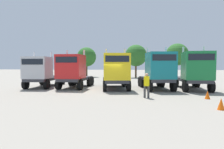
{
  "coord_description": "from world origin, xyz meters",
  "views": [
    {
      "loc": [
        2.96,
        -16.62,
        2.33
      ],
      "look_at": [
        -0.16,
        2.39,
        1.44
      ],
      "focal_mm": 28.96,
      "sensor_mm": 36.0,
      "label": 1
    }
  ],
  "objects_px": {
    "semi_truck_teal": "(158,71)",
    "traffic_cone_far": "(208,95)",
    "visitor_in_hivis": "(147,83)",
    "traffic_cone_near": "(221,104)",
    "semi_truck_green": "(195,71)",
    "semi_truck_silver": "(41,72)",
    "semi_truck_red": "(73,71)",
    "semi_truck_yellow": "(116,71)"
  },
  "relations": [
    {
      "from": "semi_truck_red",
      "to": "semi_truck_green",
      "type": "height_order",
      "value": "semi_truck_green"
    },
    {
      "from": "semi_truck_red",
      "to": "semi_truck_yellow",
      "type": "relative_size",
      "value": 0.89
    },
    {
      "from": "traffic_cone_near",
      "to": "traffic_cone_far",
      "type": "relative_size",
      "value": 1.08
    },
    {
      "from": "visitor_in_hivis",
      "to": "semi_truck_yellow",
      "type": "bearing_deg",
      "value": -128.43
    },
    {
      "from": "semi_truck_green",
      "to": "traffic_cone_far",
      "type": "relative_size",
      "value": 10.83
    },
    {
      "from": "visitor_in_hivis",
      "to": "semi_truck_teal",
      "type": "bearing_deg",
      "value": -177.99
    },
    {
      "from": "semi_truck_teal",
      "to": "visitor_in_hivis",
      "type": "distance_m",
      "value": 4.82
    },
    {
      "from": "semi_truck_teal",
      "to": "traffic_cone_far",
      "type": "xyz_separation_m",
      "value": [
        3.03,
        -4.34,
        -1.59
      ]
    },
    {
      "from": "semi_truck_silver",
      "to": "traffic_cone_near",
      "type": "height_order",
      "value": "semi_truck_silver"
    },
    {
      "from": "visitor_in_hivis",
      "to": "traffic_cone_near",
      "type": "relative_size",
      "value": 2.87
    },
    {
      "from": "semi_truck_silver",
      "to": "visitor_in_hivis",
      "type": "height_order",
      "value": "semi_truck_silver"
    },
    {
      "from": "semi_truck_silver",
      "to": "semi_truck_yellow",
      "type": "height_order",
      "value": "semi_truck_yellow"
    },
    {
      "from": "semi_truck_silver",
      "to": "traffic_cone_far",
      "type": "height_order",
      "value": "semi_truck_silver"
    },
    {
      "from": "semi_truck_green",
      "to": "traffic_cone_far",
      "type": "xyz_separation_m",
      "value": [
        -0.35,
        -4.59,
        -1.57
      ]
    },
    {
      "from": "visitor_in_hivis",
      "to": "traffic_cone_far",
      "type": "height_order",
      "value": "visitor_in_hivis"
    },
    {
      "from": "semi_truck_red",
      "to": "traffic_cone_near",
      "type": "distance_m",
      "value": 13.57
    },
    {
      "from": "semi_truck_silver",
      "to": "semi_truck_green",
      "type": "height_order",
      "value": "semi_truck_green"
    },
    {
      "from": "traffic_cone_far",
      "to": "semi_truck_silver",
      "type": "bearing_deg",
      "value": 164.43
    },
    {
      "from": "semi_truck_silver",
      "to": "semi_truck_red",
      "type": "xyz_separation_m",
      "value": [
        3.65,
        -0.08,
        0.14
      ]
    },
    {
      "from": "semi_truck_red",
      "to": "traffic_cone_far",
      "type": "bearing_deg",
      "value": 68.85
    },
    {
      "from": "semi_truck_silver",
      "to": "traffic_cone_near",
      "type": "xyz_separation_m",
      "value": [
        14.86,
        -7.57,
        -1.38
      ]
    },
    {
      "from": "semi_truck_red",
      "to": "semi_truck_teal",
      "type": "distance_m",
      "value": 8.62
    },
    {
      "from": "semi_truck_red",
      "to": "semi_truck_teal",
      "type": "height_order",
      "value": "semi_truck_teal"
    },
    {
      "from": "semi_truck_yellow",
      "to": "visitor_in_hivis",
      "type": "relative_size",
      "value": 3.58
    },
    {
      "from": "semi_truck_teal",
      "to": "semi_truck_green",
      "type": "xyz_separation_m",
      "value": [
        3.38,
        0.26,
        -0.02
      ]
    },
    {
      "from": "semi_truck_silver",
      "to": "semi_truck_green",
      "type": "distance_m",
      "value": 15.66
    },
    {
      "from": "traffic_cone_far",
      "to": "semi_truck_yellow",
      "type": "bearing_deg",
      "value": 151.33
    },
    {
      "from": "semi_truck_yellow",
      "to": "traffic_cone_far",
      "type": "height_order",
      "value": "semi_truck_yellow"
    },
    {
      "from": "semi_truck_teal",
      "to": "semi_truck_green",
      "type": "bearing_deg",
      "value": 82.75
    },
    {
      "from": "semi_truck_teal",
      "to": "traffic_cone_far",
      "type": "relative_size",
      "value": 10.27
    },
    {
      "from": "semi_truck_red",
      "to": "visitor_in_hivis",
      "type": "relative_size",
      "value": 3.18
    },
    {
      "from": "semi_truck_silver",
      "to": "visitor_in_hivis",
      "type": "distance_m",
      "value": 11.95
    },
    {
      "from": "semi_truck_green",
      "to": "visitor_in_hivis",
      "type": "height_order",
      "value": "semi_truck_green"
    },
    {
      "from": "traffic_cone_far",
      "to": "visitor_in_hivis",
      "type": "bearing_deg",
      "value": -176.59
    },
    {
      "from": "semi_truck_yellow",
      "to": "visitor_in_hivis",
      "type": "bearing_deg",
      "value": 22.78
    },
    {
      "from": "semi_truck_yellow",
      "to": "traffic_cone_far",
      "type": "xyz_separation_m",
      "value": [
        7.12,
        -3.89,
        -1.52
      ]
    },
    {
      "from": "semi_truck_red",
      "to": "traffic_cone_near",
      "type": "relative_size",
      "value": 9.13
    },
    {
      "from": "traffic_cone_near",
      "to": "semi_truck_yellow",
      "type": "bearing_deg",
      "value": 132.83
    },
    {
      "from": "semi_truck_yellow",
      "to": "semi_truck_green",
      "type": "distance_m",
      "value": 7.5
    },
    {
      "from": "visitor_in_hivis",
      "to": "traffic_cone_near",
      "type": "bearing_deg",
      "value": 68.34
    },
    {
      "from": "semi_truck_green",
      "to": "visitor_in_hivis",
      "type": "distance_m",
      "value": 6.74
    },
    {
      "from": "semi_truck_green",
      "to": "visitor_in_hivis",
      "type": "bearing_deg",
      "value": -43.84
    }
  ]
}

